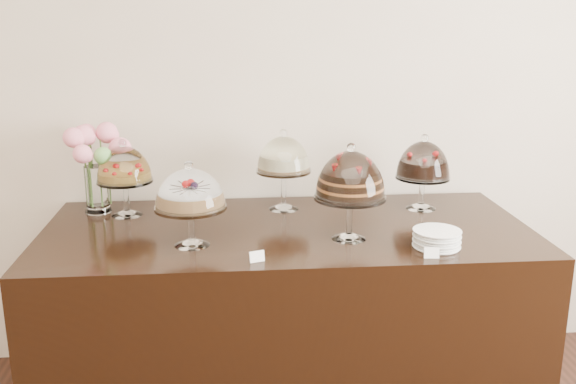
{
  "coord_description": "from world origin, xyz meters",
  "views": [
    {
      "loc": [
        -0.45,
        -0.3,
        1.83
      ],
      "look_at": [
        -0.21,
        2.4,
        1.08
      ],
      "focal_mm": 40.0,
      "sensor_mm": 36.0,
      "label": 1
    }
  ],
  "objects": [
    {
      "name": "flower_vase",
      "position": [
        -1.11,
        2.77,
        1.18
      ],
      "size": [
        0.31,
        0.33,
        0.43
      ],
      "color": "white",
      "rests_on": "display_counter"
    },
    {
      "name": "price_card_left",
      "position": [
        -0.37,
        2.04,
        0.92
      ],
      "size": [
        0.06,
        0.03,
        0.04
      ],
      "primitive_type": "cube",
      "rotation": [
        -0.21,
        0.0,
        0.32
      ],
      "color": "white",
      "rests_on": "display_counter"
    },
    {
      "name": "cake_stand_fruit_tart",
      "position": [
        -0.97,
        2.7,
        1.13
      ],
      "size": [
        0.26,
        0.26,
        0.37
      ],
      "color": "white",
      "rests_on": "display_counter"
    },
    {
      "name": "cake_stand_sugar_sponge",
      "position": [
        -0.63,
        2.25,
        1.13
      ],
      "size": [
        0.3,
        0.3,
        0.36
      ],
      "color": "white",
      "rests_on": "display_counter"
    },
    {
      "name": "price_card_right",
      "position": [
        0.32,
        2.02,
        0.92
      ],
      "size": [
        0.06,
        0.02,
        0.04
      ],
      "primitive_type": "cube",
      "rotation": [
        -0.21,
        0.0,
        -0.09
      ],
      "color": "white",
      "rests_on": "display_counter"
    },
    {
      "name": "cake_stand_cheesecake",
      "position": [
        -0.21,
        2.74,
        1.16
      ],
      "size": [
        0.27,
        0.27,
        0.4
      ],
      "color": "white",
      "rests_on": "display_counter"
    },
    {
      "name": "plate_stack",
      "position": [
        0.38,
        2.14,
        0.94
      ],
      "size": [
        0.19,
        0.19,
        0.07
      ],
      "color": "white",
      "rests_on": "display_counter"
    },
    {
      "name": "cake_stand_choco_layer",
      "position": [
        0.04,
        2.27,
        1.17
      ],
      "size": [
        0.31,
        0.31,
        0.42
      ],
      "color": "white",
      "rests_on": "display_counter"
    },
    {
      "name": "wall_back",
      "position": [
        0.0,
        3.0,
        1.5
      ],
      "size": [
        5.0,
        0.04,
        3.0
      ],
      "primitive_type": "cube",
      "color": "beige",
      "rests_on": "ground"
    },
    {
      "name": "cake_stand_dark_choco",
      "position": [
        0.48,
        2.69,
        1.13
      ],
      "size": [
        0.27,
        0.27,
        0.37
      ],
      "color": "white",
      "rests_on": "display_counter"
    },
    {
      "name": "display_counter",
      "position": [
        -0.21,
        2.45,
        0.45
      ],
      "size": [
        2.2,
        1.0,
        0.9
      ],
      "primitive_type": "cube",
      "color": "black",
      "rests_on": "ground"
    }
  ]
}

